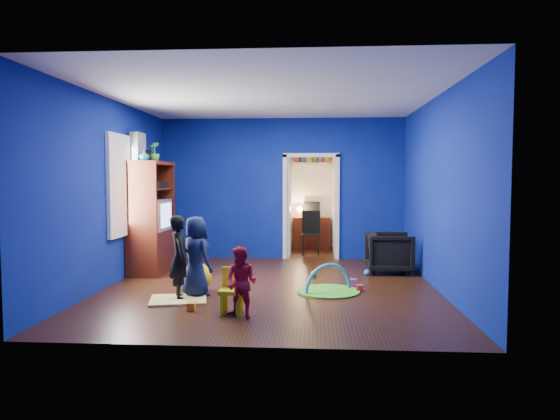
# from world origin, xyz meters

# --- Properties ---
(floor) EXTENTS (5.00, 5.50, 0.01)m
(floor) POSITION_xyz_m (0.00, 0.00, 0.00)
(floor) COLOR black
(floor) RESTS_ON ground
(ceiling) EXTENTS (5.00, 5.50, 0.01)m
(ceiling) POSITION_xyz_m (0.00, 0.00, 2.90)
(ceiling) COLOR white
(ceiling) RESTS_ON wall_back
(wall_back) EXTENTS (5.00, 0.02, 2.90)m
(wall_back) POSITION_xyz_m (0.00, 2.75, 1.45)
(wall_back) COLOR navy
(wall_back) RESTS_ON floor
(wall_front) EXTENTS (5.00, 0.02, 2.90)m
(wall_front) POSITION_xyz_m (0.00, -2.75, 1.45)
(wall_front) COLOR navy
(wall_front) RESTS_ON floor
(wall_left) EXTENTS (0.02, 5.50, 2.90)m
(wall_left) POSITION_xyz_m (-2.50, 0.00, 1.45)
(wall_left) COLOR navy
(wall_left) RESTS_ON floor
(wall_right) EXTENTS (0.02, 5.50, 2.90)m
(wall_right) POSITION_xyz_m (2.50, 0.00, 1.45)
(wall_right) COLOR navy
(wall_right) RESTS_ON floor
(alcove) EXTENTS (1.00, 1.75, 2.50)m
(alcove) POSITION_xyz_m (0.60, 3.62, 1.25)
(alcove) COLOR silver
(alcove) RESTS_ON floor
(armchair) EXTENTS (0.78, 0.76, 0.71)m
(armchair) POSITION_xyz_m (2.00, 1.30, 0.36)
(armchair) COLOR black
(armchair) RESTS_ON floor
(child_black) EXTENTS (0.42, 0.50, 1.16)m
(child_black) POSITION_xyz_m (-1.18, -0.86, 0.58)
(child_black) COLOR black
(child_black) RESTS_ON floor
(child_navy) EXTENTS (0.65, 0.64, 1.13)m
(child_navy) POSITION_xyz_m (-1.00, -0.66, 0.57)
(child_navy) COLOR #10113D
(child_navy) RESTS_ON floor
(toddler_red) EXTENTS (0.51, 0.46, 0.85)m
(toddler_red) POSITION_xyz_m (-0.20, -1.71, 0.43)
(toddler_red) COLOR #B51713
(toddler_red) RESTS_ON floor
(vase) EXTENTS (0.19, 0.19, 0.18)m
(vase) POSITION_xyz_m (-2.21, 0.75, 2.05)
(vase) COLOR #0D546E
(vase) RESTS_ON tv_armoire
(potted_plant) EXTENTS (0.25, 0.25, 0.36)m
(potted_plant) POSITION_xyz_m (-2.21, 1.27, 2.14)
(potted_plant) COLOR #378A32
(potted_plant) RESTS_ON tv_armoire
(tv_armoire) EXTENTS (0.58, 1.14, 1.96)m
(tv_armoire) POSITION_xyz_m (-2.21, 1.05, 0.98)
(tv_armoire) COLOR #3E0F0A
(tv_armoire) RESTS_ON floor
(crt_tv) EXTENTS (0.46, 0.70, 0.54)m
(crt_tv) POSITION_xyz_m (-2.17, 1.05, 1.02)
(crt_tv) COLOR silver
(crt_tv) RESTS_ON tv_armoire
(yellow_blanket) EXTENTS (0.86, 0.75, 0.03)m
(yellow_blanket) POSITION_xyz_m (-1.18, -0.96, 0.01)
(yellow_blanket) COLOR #F2E07A
(yellow_blanket) RESTS_ON floor
(hopper_ball) EXTENTS (0.43, 0.43, 0.43)m
(hopper_ball) POSITION_xyz_m (-1.05, -0.41, 0.21)
(hopper_ball) COLOR yellow
(hopper_ball) RESTS_ON floor
(kid_chair) EXTENTS (0.32, 0.32, 0.50)m
(kid_chair) POSITION_xyz_m (-0.35, -1.51, 0.25)
(kid_chair) COLOR yellow
(kid_chair) RESTS_ON floor
(play_mat) EXTENTS (0.92, 0.92, 0.02)m
(play_mat) POSITION_xyz_m (0.88, -0.30, 0.01)
(play_mat) COLOR green
(play_mat) RESTS_ON floor
(toy_arch) EXTENTS (0.71, 0.50, 0.82)m
(toy_arch) POSITION_xyz_m (0.88, -0.30, 0.02)
(toy_arch) COLOR #3F8CD8
(toy_arch) RESTS_ON floor
(window_left) EXTENTS (0.03, 0.95, 1.55)m
(window_left) POSITION_xyz_m (-2.48, 0.35, 1.55)
(window_left) COLOR white
(window_left) RESTS_ON wall_left
(curtain) EXTENTS (0.14, 0.42, 2.40)m
(curtain) POSITION_xyz_m (-2.37, 0.90, 1.25)
(curtain) COLOR slate
(curtain) RESTS_ON floor
(doorway) EXTENTS (1.16, 0.10, 2.10)m
(doorway) POSITION_xyz_m (0.60, 2.75, 1.05)
(doorway) COLOR white
(doorway) RESTS_ON floor
(study_desk) EXTENTS (0.88, 0.44, 0.75)m
(study_desk) POSITION_xyz_m (0.60, 4.26, 0.38)
(study_desk) COLOR #3D140A
(study_desk) RESTS_ON floor
(desk_monitor) EXTENTS (0.40, 0.05, 0.32)m
(desk_monitor) POSITION_xyz_m (0.60, 4.38, 0.95)
(desk_monitor) COLOR black
(desk_monitor) RESTS_ON study_desk
(desk_lamp) EXTENTS (0.14, 0.14, 0.14)m
(desk_lamp) POSITION_xyz_m (0.32, 4.32, 0.93)
(desk_lamp) COLOR #FFD88C
(desk_lamp) RESTS_ON study_desk
(folding_chair) EXTENTS (0.40, 0.40, 0.92)m
(folding_chair) POSITION_xyz_m (0.60, 3.30, 0.46)
(folding_chair) COLOR black
(folding_chair) RESTS_ON floor
(book_shelf) EXTENTS (0.88, 0.24, 0.04)m
(book_shelf) POSITION_xyz_m (0.60, 4.37, 2.02)
(book_shelf) COLOR white
(book_shelf) RESTS_ON study_desk
(toy_0) EXTENTS (0.10, 0.08, 0.10)m
(toy_0) POSITION_xyz_m (1.34, -0.23, 0.05)
(toy_0) COLOR red
(toy_0) RESTS_ON floor
(toy_1) EXTENTS (0.11, 0.11, 0.11)m
(toy_1) POSITION_xyz_m (1.57, 0.99, 0.06)
(toy_1) COLOR blue
(toy_1) RESTS_ON floor
(toy_2) EXTENTS (0.10, 0.08, 0.10)m
(toy_2) POSITION_xyz_m (-0.88, -1.45, 0.05)
(toy_2) COLOR orange
(toy_2) RESTS_ON floor
(toy_3) EXTENTS (0.11, 0.11, 0.11)m
(toy_3) POSITION_xyz_m (0.66, 0.80, 0.06)
(toy_3) COLOR green
(toy_3) RESTS_ON floor
(toy_4) EXTENTS (0.10, 0.08, 0.10)m
(toy_4) POSITION_xyz_m (1.28, 0.20, 0.05)
(toy_4) COLOR #C64AAB
(toy_4) RESTS_ON floor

